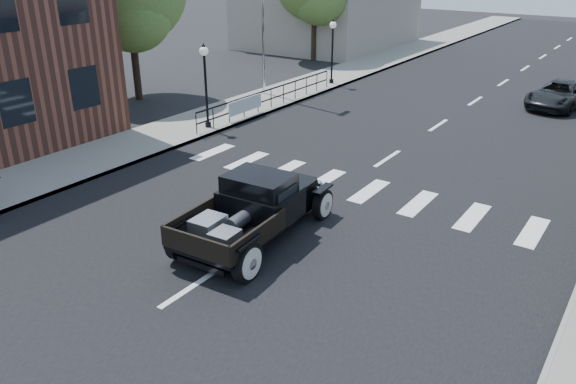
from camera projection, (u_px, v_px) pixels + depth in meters
The scene contains 13 objects.
ground at pixel (272, 235), 14.69m from camera, with size 120.00×120.00×0.00m, color black.
road at pixel (462, 110), 26.03m from camera, with size 14.00×80.00×0.02m, color black.
road_markings at pixel (420, 138), 22.25m from camera, with size 12.00×60.00×0.06m, color silver, non-canonical shape.
sidewalk_left at pixel (308, 86), 30.41m from camera, with size 3.00×80.00×0.15m, color gray.
low_building_left at pixel (328, 12), 42.65m from camera, with size 10.00×12.00×5.00m, color #9E9484.
railing at pixel (271, 97), 25.78m from camera, with size 0.08×10.00×1.00m, color black, non-canonical shape.
banner at pixel (245, 110), 24.30m from camera, with size 0.04×2.20×0.60m, color silver, non-canonical shape.
lamp_post_b at pixel (206, 86), 22.44m from camera, with size 0.36×0.36×3.37m, color black, non-canonical shape.
lamp_post_c at pixel (332, 52), 30.00m from camera, with size 0.36×0.36×3.37m, color black, non-canonical shape.
big_tree_near at pixel (130, 15), 26.40m from camera, with size 5.48×5.48×8.05m, color #4F6F2F, non-canonical shape.
big_tree_far at pixel (315, 0), 36.27m from camera, with size 5.28×5.28×7.75m, color #4F6F2F, non-canonical shape.
hotrod_pickup at pixel (255, 208), 14.15m from camera, with size 2.35×5.03×1.74m, color black, non-canonical shape.
second_car at pixel (560, 95), 26.23m from camera, with size 2.02×4.39×1.22m, color black.
Camera 1 is at (7.71, -10.50, 6.88)m, focal length 35.00 mm.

